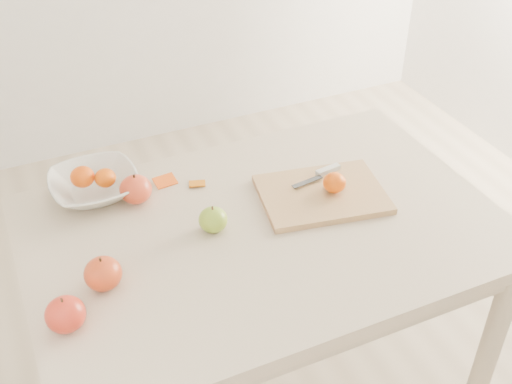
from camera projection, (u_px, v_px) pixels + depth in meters
name	position (u px, v px, depth m)	size (l,w,h in m)	color
table	(264.00, 254.00, 1.69)	(1.20, 0.80, 0.75)	beige
cutting_board	(322.00, 194.00, 1.72)	(0.33, 0.24, 0.02)	tan
board_tangerine	(334.00, 183.00, 1.71)	(0.06, 0.06, 0.05)	#D04507
fruit_bowl	(94.00, 185.00, 1.72)	(0.23, 0.23, 0.06)	silver
bowl_tangerine_near	(82.00, 177.00, 1.71)	(0.06, 0.06, 0.06)	#D24F07
bowl_tangerine_far	(105.00, 178.00, 1.71)	(0.06, 0.06, 0.05)	#D25007
orange_peel_a	(165.00, 182.00, 1.78)	(0.06, 0.04, 0.00)	#D34E0E
orange_peel_b	(197.00, 184.00, 1.77)	(0.04, 0.04, 0.00)	#C4660D
paring_knife	(325.00, 172.00, 1.78)	(0.17, 0.06, 0.01)	silver
apple_green	(213.00, 220.00, 1.60)	(0.07, 0.07, 0.07)	#5A871B
apple_red_a	(136.00, 189.00, 1.69)	(0.09, 0.09, 0.08)	#A30E15
apple_red_d	(65.00, 314.00, 1.34)	(0.09, 0.09, 0.08)	maroon
apple_red_b	(103.00, 274.00, 1.43)	(0.09, 0.09, 0.08)	maroon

